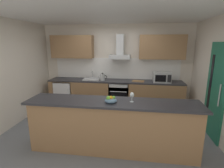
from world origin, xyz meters
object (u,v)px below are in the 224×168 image
(refrigerator, at_px, (65,93))
(chopping_board, at_px, (138,81))
(microwave, at_px, (162,77))
(oven, at_px, (119,94))
(sink, at_px, (92,79))
(fruit_bowl, at_px, (111,100))
(kettle, at_px, (103,77))
(wine_glass, at_px, (132,95))
(range_hood, at_px, (120,51))

(refrigerator, xyz_separation_m, chopping_board, (2.34, -0.02, 0.49))
(microwave, relative_size, chopping_board, 1.47)
(oven, xyz_separation_m, sink, (-0.87, 0.01, 0.47))
(fruit_bowl, xyz_separation_m, chopping_board, (0.50, 2.25, -0.13))
(sink, xyz_separation_m, kettle, (0.35, -0.04, 0.08))
(refrigerator, relative_size, wine_glass, 4.78)
(refrigerator, bearing_deg, fruit_bowl, -50.96)
(sink, xyz_separation_m, range_hood, (0.87, 0.12, 0.86))
(microwave, height_order, kettle, microwave)
(oven, bearing_deg, range_hood, 90.00)
(fruit_bowl, distance_m, chopping_board, 2.31)
(refrigerator, distance_m, microwave, 3.09)
(microwave, xyz_separation_m, wine_glass, (-0.81, -2.16, 0.07))
(sink, bearing_deg, oven, -0.73)
(sink, relative_size, kettle, 1.73)
(chopping_board, bearing_deg, microwave, -0.35)
(kettle, xyz_separation_m, fruit_bowl, (0.59, -2.24, 0.03))
(sink, bearing_deg, microwave, -1.05)
(refrigerator, bearing_deg, sink, 0.88)
(fruit_bowl, bearing_deg, kettle, 104.82)
(wine_glass, bearing_deg, kettle, 114.11)
(sink, bearing_deg, wine_glass, -59.11)
(range_hood, xyz_separation_m, fruit_bowl, (0.08, -2.40, -0.75))
(refrigerator, height_order, fruit_bowl, fruit_bowl)
(oven, xyz_separation_m, fruit_bowl, (0.08, -2.27, 0.58))
(chopping_board, bearing_deg, wine_glass, -93.46)
(range_hood, height_order, wine_glass, range_hood)
(kettle, bearing_deg, sink, 172.75)
(oven, distance_m, range_hood, 1.33)
(oven, bearing_deg, microwave, -1.27)
(wine_glass, height_order, chopping_board, wine_glass)
(kettle, xyz_separation_m, chopping_board, (1.09, 0.01, -0.09))
(oven, bearing_deg, refrigerator, -179.91)
(refrigerator, xyz_separation_m, fruit_bowl, (1.84, -2.27, 0.62))
(wine_glass, bearing_deg, fruit_bowl, -166.77)
(chopping_board, bearing_deg, refrigerator, 179.49)
(refrigerator, distance_m, wine_glass, 3.18)
(microwave, distance_m, range_hood, 1.47)
(refrigerator, bearing_deg, chopping_board, -0.51)
(oven, xyz_separation_m, chopping_board, (0.58, -0.02, 0.45))
(microwave, relative_size, wine_glass, 2.81)
(range_hood, bearing_deg, kettle, -162.50)
(sink, bearing_deg, range_hood, 7.77)
(oven, relative_size, chopping_board, 2.35)
(oven, height_order, sink, sink)
(microwave, relative_size, range_hood, 0.69)
(refrigerator, height_order, chopping_board, chopping_board)
(wine_glass, distance_m, fruit_bowl, 0.39)
(range_hood, height_order, fruit_bowl, range_hood)
(oven, bearing_deg, chopping_board, -2.35)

